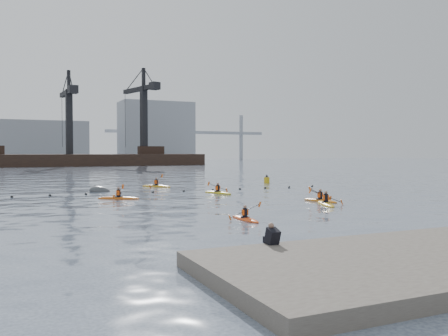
{
  "coord_description": "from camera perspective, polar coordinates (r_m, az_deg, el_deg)",
  "views": [
    {
      "loc": [
        -13.98,
        -20.44,
        3.82
      ],
      "look_at": [
        -1.97,
        6.29,
        2.8
      ],
      "focal_mm": 38.0,
      "sensor_mm": 36.0,
      "label": 1
    }
  ],
  "objects": [
    {
      "name": "barge_pier",
      "position": [
        131.17,
        -18.18,
        1.06
      ],
      "size": [
        72.0,
        19.3,
        29.5
      ],
      "color": "black",
      "rests_on": "ground"
    },
    {
      "name": "kayaker_0",
      "position": [
        26.6,
        2.54,
        -6.07
      ],
      "size": [
        2.04,
        2.97,
        1.09
      ],
      "rotation": [
        0.0,
        0.0,
        0.02
      ],
      "color": "#EC4B16",
      "rests_on": "ground"
    },
    {
      "name": "float_line",
      "position": [
        45.2,
        -6.77,
        -2.83
      ],
      "size": [
        33.24,
        0.73,
        0.24
      ],
      "color": "black",
      "rests_on": "ground"
    },
    {
      "name": "nav_buoy",
      "position": [
        57.15,
        5.17,
        -1.47
      ],
      "size": [
        0.68,
        0.68,
        1.23
      ],
      "color": "yellow",
      "rests_on": "ground"
    },
    {
      "name": "ground",
      "position": [
        25.06,
        10.13,
        -6.81
      ],
      "size": [
        400.0,
        400.0,
        0.0
      ],
      "primitive_type": "plane",
      "color": "#3B4556",
      "rests_on": "ground"
    },
    {
      "name": "mooring_buoy",
      "position": [
        46.47,
        -14.67,
        -2.79
      ],
      "size": [
        2.42,
        1.55,
        1.46
      ],
      "primitive_type": "ellipsoid",
      "rotation": [
        0.0,
        0.21,
        0.15
      ],
      "color": "#383A3D",
      "rests_on": "ground"
    },
    {
      "name": "skyline",
      "position": [
        171.57,
        -18.8,
        3.7
      ],
      "size": [
        141.0,
        28.0,
        22.0
      ],
      "color": "gray",
      "rests_on": "ground"
    },
    {
      "name": "kayaker_2",
      "position": [
        39.05,
        -12.58,
        -3.51
      ],
      "size": [
        3.33,
        2.36,
        1.24
      ],
      "rotation": [
        0.0,
        0.0,
        1.04
      ],
      "color": "#C85812",
      "rests_on": "ground"
    },
    {
      "name": "kayaker_3",
      "position": [
        43.19,
        -0.75,
        -2.94
      ],
      "size": [
        2.31,
        3.52,
        1.26
      ],
      "rotation": [
        0.0,
        0.0,
        0.33
      ],
      "color": "gold",
      "rests_on": "ground"
    },
    {
      "name": "kayaker_4",
      "position": [
        37.05,
        11.5,
        -3.8
      ],
      "size": [
        2.36,
        3.49,
        1.31
      ],
      "rotation": [
        0.0,
        0.0,
        3.31
      ],
      "color": "#BF6712",
      "rests_on": "ground"
    },
    {
      "name": "kayaker_1",
      "position": [
        34.72,
        12.15,
        -4.18
      ],
      "size": [
        2.38,
        3.62,
        1.35
      ],
      "rotation": [
        0.0,
        0.0,
        -0.36
      ],
      "color": "yellow",
      "rests_on": "ground"
    },
    {
      "name": "kayaker_5",
      "position": [
        51.7,
        -8.15,
        -2.14
      ],
      "size": [
        2.91,
        3.22,
        1.47
      ],
      "rotation": [
        0.0,
        0.0,
        0.71
      ],
      "color": "gold",
      "rests_on": "ground"
    }
  ]
}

